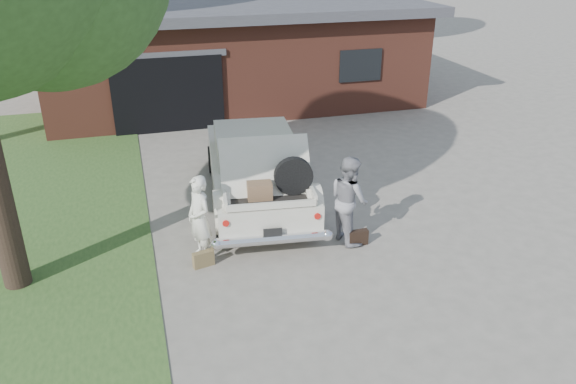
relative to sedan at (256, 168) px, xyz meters
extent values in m
plane|color=gray|center=(0.12, -2.68, -0.76)|extent=(90.00, 90.00, 0.00)
cube|color=brown|center=(1.12, 8.82, 0.74)|extent=(12.00, 7.00, 3.00)
cube|color=#4C4C51|center=(1.12, 8.82, 2.39)|extent=(12.80, 7.80, 0.30)
cube|color=black|center=(-1.38, 5.37, 0.34)|extent=(3.20, 0.30, 2.20)
cube|color=#4C4C51|center=(-1.38, 5.30, 1.49)|extent=(3.50, 0.12, 0.18)
cube|color=black|center=(4.62, 5.30, 0.84)|extent=(1.40, 0.08, 1.00)
cube|color=silver|center=(0.00, 0.04, -0.13)|extent=(2.47, 5.21, 0.65)
cube|color=#ABAA97|center=(0.04, 0.34, 0.45)|extent=(1.88, 2.19, 0.52)
cube|color=black|center=(0.15, 1.28, 0.43)|extent=(1.56, 0.26, 0.44)
cube|color=black|center=(-0.07, -0.61, 0.43)|extent=(1.56, 0.26, 0.44)
cylinder|color=black|center=(-1.07, -1.56, -0.43)|extent=(0.30, 0.68, 0.66)
cylinder|color=black|center=(0.68, -1.76, -0.43)|extent=(0.30, 0.68, 0.66)
cylinder|color=black|center=(-0.68, 1.83, -0.43)|extent=(0.30, 0.68, 0.66)
cylinder|color=black|center=(1.08, 1.63, -0.43)|extent=(0.30, 0.68, 0.66)
cylinder|color=silver|center=(-0.29, -2.51, -0.36)|extent=(2.07, 0.42, 0.18)
cylinder|color=#A5140F|center=(-1.10, -2.34, 0.03)|extent=(0.13, 0.11, 0.12)
cylinder|color=#A5140F|center=(0.53, -2.53, 0.03)|extent=(0.13, 0.11, 0.12)
cube|color=black|center=(-0.30, -2.53, -0.20)|extent=(0.34, 0.06, 0.17)
cube|color=black|center=(-0.22, -1.86, 0.22)|extent=(1.67, 1.28, 0.04)
cube|color=silver|center=(-1.02, -1.77, 0.32)|extent=(0.19, 1.10, 0.18)
cube|color=silver|center=(0.58, -1.95, 0.32)|extent=(0.19, 1.10, 0.18)
cube|color=silver|center=(-0.28, -2.41, 0.28)|extent=(1.60, 0.24, 0.12)
cube|color=silver|center=(-0.19, -1.63, 0.72)|extent=(1.75, 0.87, 0.98)
cube|color=#462B1E|center=(-0.51, -1.58, 0.33)|extent=(0.61, 0.43, 0.18)
cube|color=#846143|center=(-0.39, -1.98, 0.39)|extent=(0.48, 0.34, 0.31)
cube|color=black|center=(-0.10, -1.70, 0.32)|extent=(0.57, 0.41, 0.17)
cylinder|color=black|center=(0.26, -1.96, 0.60)|extent=(0.73, 0.24, 0.72)
imported|color=silver|center=(-1.53, -2.09, 0.04)|extent=(0.58, 0.69, 1.60)
imported|color=gray|center=(1.27, -2.22, 0.10)|extent=(0.79, 0.94, 1.72)
cube|color=olive|center=(-1.55, -2.41, -0.61)|extent=(0.40, 0.21, 0.29)
cube|color=black|center=(1.39, -2.47, -0.60)|extent=(0.40, 0.14, 0.30)
camera|label=1|loc=(-2.46, -11.02, 4.70)|focal=35.00mm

